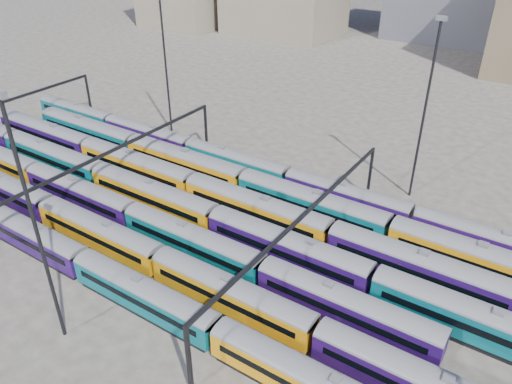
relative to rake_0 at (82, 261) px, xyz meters
The scene contains 13 objects.
ground 18.24m from the rake_0, 56.09° to the left, with size 500.00×500.00×0.00m, color #403B36.
rake_0 is the anchor object (origin of this frame).
rake_1 27.67m from the rake_0, 10.41° to the left, with size 119.97×2.93×4.92m.
rake_2 16.00m from the rake_0, 141.31° to the left, with size 100.89×2.96×4.97m.
rake_3 15.38m from the rake_0, 102.73° to the left, with size 106.91×3.13×5.28m.
rake_4 22.54m from the rake_0, 62.54° to the left, with size 109.24×3.20×5.40m.
rake_5 29.65m from the rake_0, 57.49° to the left, with size 110.05×3.22×5.44m.
rake_6 35.43m from the rake_0, 57.86° to the left, with size 131.83×2.76×4.63m.
gantry_1 18.49m from the rake_0, 123.47° to the left, with size 0.35×40.35×8.03m.
gantry_2 25.44m from the rake_0, 36.76° to the left, with size 0.35×40.35×8.03m.
mast_1 43.57m from the rake_0, 118.29° to the left, with size 1.40×0.50×25.60m.
mast_2 14.40m from the rake_0, 54.01° to the right, with size 1.40×0.50×25.60m.
mast_3 47.78m from the rake_0, 57.25° to the left, with size 1.40×0.50×25.60m.
Camera 1 is at (31.07, -41.31, 38.09)m, focal length 35.00 mm.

